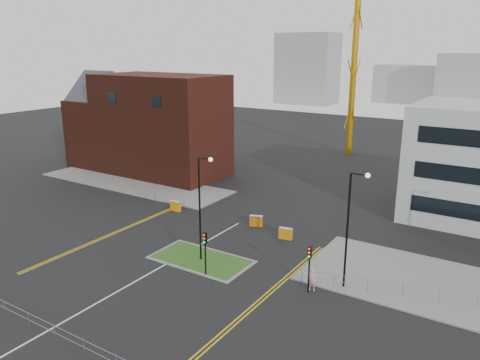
% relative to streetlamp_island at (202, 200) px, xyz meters
% --- Properties ---
extents(ground, '(200.00, 200.00, 0.00)m').
position_rel_streetlamp_island_xyz_m(ground, '(-2.22, -8.00, -5.41)').
color(ground, black).
rests_on(ground, ground).
extents(pavement_left, '(28.00, 8.00, 0.12)m').
position_rel_streetlamp_island_xyz_m(pavement_left, '(-22.22, 14.00, -5.35)').
color(pavement_left, slate).
rests_on(pavement_left, ground).
extents(pavement_right, '(24.00, 10.00, 0.12)m').
position_rel_streetlamp_island_xyz_m(pavement_right, '(19.78, 6.00, -5.35)').
color(pavement_right, slate).
rests_on(pavement_right, ground).
extents(island_kerb, '(8.60, 4.60, 0.08)m').
position_rel_streetlamp_island_xyz_m(island_kerb, '(-0.22, 0.00, -5.37)').
color(island_kerb, slate).
rests_on(island_kerb, ground).
extents(grass_island, '(8.00, 4.00, 0.12)m').
position_rel_streetlamp_island_xyz_m(grass_island, '(-0.22, 0.00, -5.35)').
color(grass_island, '#28541C').
rests_on(grass_island, ground).
extents(brick_building, '(24.20, 10.07, 14.24)m').
position_rel_streetlamp_island_xyz_m(brick_building, '(-25.19, 20.00, 1.44)').
color(brick_building, '#431A10').
rests_on(brick_building, ground).
extents(streetlamp_island, '(1.46, 0.36, 9.18)m').
position_rel_streetlamp_island_xyz_m(streetlamp_island, '(0.00, 0.00, 0.00)').
color(streetlamp_island, black).
rests_on(streetlamp_island, ground).
extents(streetlamp_right_near, '(1.46, 0.36, 9.18)m').
position_rel_streetlamp_island_xyz_m(streetlamp_right_near, '(12.00, 2.00, 0.00)').
color(streetlamp_right_near, black).
rests_on(streetlamp_right_near, ground).
extents(traffic_light_island, '(0.28, 0.33, 3.65)m').
position_rel_streetlamp_island_xyz_m(traffic_light_island, '(1.78, -2.02, -2.85)').
color(traffic_light_island, black).
rests_on(traffic_light_island, ground).
extents(traffic_light_right, '(0.28, 0.33, 3.65)m').
position_rel_streetlamp_island_xyz_m(traffic_light_right, '(9.78, -0.02, -2.85)').
color(traffic_light_right, black).
rests_on(traffic_light_right, ground).
extents(railing_front, '(24.05, 0.05, 1.10)m').
position_rel_streetlamp_island_xyz_m(railing_front, '(-2.22, -14.00, -4.63)').
color(railing_front, gray).
rests_on(railing_front, ground).
extents(railing_left, '(6.05, 0.05, 1.10)m').
position_rel_streetlamp_island_xyz_m(railing_left, '(-13.22, 10.00, -4.67)').
color(railing_left, gray).
rests_on(railing_left, ground).
extents(railing_right, '(19.05, 5.05, 1.10)m').
position_rel_streetlamp_island_xyz_m(railing_right, '(18.28, 3.50, -4.63)').
color(railing_right, gray).
rests_on(railing_right, ground).
extents(centre_line, '(0.15, 30.00, 0.01)m').
position_rel_streetlamp_island_xyz_m(centre_line, '(-2.22, -6.00, -5.41)').
color(centre_line, silver).
rests_on(centre_line, ground).
extents(yellow_left_a, '(0.12, 24.00, 0.01)m').
position_rel_streetlamp_island_xyz_m(yellow_left_a, '(-11.22, 2.00, -5.41)').
color(yellow_left_a, gold).
rests_on(yellow_left_a, ground).
extents(yellow_left_b, '(0.12, 24.00, 0.01)m').
position_rel_streetlamp_island_xyz_m(yellow_left_b, '(-10.92, 2.00, -5.41)').
color(yellow_left_b, gold).
rests_on(yellow_left_b, ground).
extents(yellow_right_a, '(0.12, 20.00, 0.01)m').
position_rel_streetlamp_island_xyz_m(yellow_right_a, '(7.28, -2.00, -5.41)').
color(yellow_right_a, gold).
rests_on(yellow_right_a, ground).
extents(yellow_right_b, '(0.12, 20.00, 0.01)m').
position_rel_streetlamp_island_xyz_m(yellow_right_b, '(7.58, -2.00, -5.41)').
color(yellow_right_b, gold).
rests_on(yellow_right_b, ground).
extents(skyline_a, '(18.00, 12.00, 22.00)m').
position_rel_streetlamp_island_xyz_m(skyline_a, '(-42.22, 112.00, 5.59)').
color(skyline_a, gray).
rests_on(skyline_a, ground).
extents(skyline_d, '(30.00, 12.00, 12.00)m').
position_rel_streetlamp_island_xyz_m(skyline_d, '(-10.22, 132.00, 0.59)').
color(skyline_d, gray).
rests_on(skyline_d, ground).
extents(pedestrian, '(0.74, 0.61, 1.75)m').
position_rel_streetlamp_island_xyz_m(pedestrian, '(9.94, 0.33, -4.54)').
color(pedestrian, pink).
rests_on(pedestrian, ground).
extents(barrier_left, '(1.36, 0.62, 1.11)m').
position_rel_streetlamp_island_xyz_m(barrier_left, '(-10.22, 8.53, -4.81)').
color(barrier_left, orange).
rests_on(barrier_left, ground).
extents(barrier_mid, '(1.39, 0.89, 1.11)m').
position_rel_streetlamp_island_xyz_m(barrier_mid, '(-0.29, 9.39, -4.81)').
color(barrier_mid, '#CC5E0B').
rests_on(barrier_mid, ground).
extents(barrier_right, '(1.36, 0.65, 1.10)m').
position_rel_streetlamp_island_xyz_m(barrier_right, '(3.78, 8.00, -4.82)').
color(barrier_right, orange).
rests_on(barrier_right, ground).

